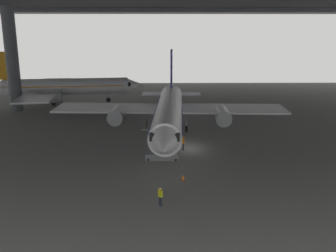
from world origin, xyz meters
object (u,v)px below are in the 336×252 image
Objects in this scene: airplane_main at (169,111)px; airplane_distant at (63,87)px; boarding_stairs at (162,153)px; traffic_cone_orange at (183,177)px; crew_worker_near_nose at (160,195)px; crew_worker_by_stairs at (183,142)px.

airplane_main is 1.11× the size of airplane_distant.
airplane_main reaches higher than boarding_stairs.
airplane_main reaches higher than traffic_cone_orange.
airplane_distant is 43.23m from traffic_cone_orange.
airplane_distant is 50.04× the size of traffic_cone_orange.
traffic_cone_orange is (2.10, 5.34, -0.67)m from crew_worker_near_nose.
boarding_stairs is (-0.97, -9.24, -2.57)m from airplane_main.
crew_worker_by_stairs reaches higher than crew_worker_near_nose.
crew_worker_near_nose reaches higher than traffic_cone_orange.
crew_worker_near_nose is 47.10m from airplane_distant.
crew_worker_by_stairs is 35.84m from airplane_distant.
traffic_cone_orange is (20.51, -37.95, -2.83)m from airplane_distant.
airplane_distant reaches higher than boarding_stairs.
traffic_cone_orange is at bearing -61.61° from airplane_distant.
airplane_distant is at bearing 113.04° from crew_worker_near_nose.
traffic_cone_orange is at bearing -92.98° from crew_worker_by_stairs.
crew_worker_by_stairs is at bearing 79.83° from crew_worker_near_nose.
crew_worker_near_nose is at bearing -92.93° from airplane_main.
boarding_stairs reaches higher than crew_worker_near_nose.
crew_worker_near_nose is (-0.09, -11.36, 0.24)m from boarding_stairs.
airplane_distant is (-18.41, 43.29, 2.16)m from crew_worker_near_nose.
crew_worker_by_stairs is 2.92× the size of traffic_cone_orange.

